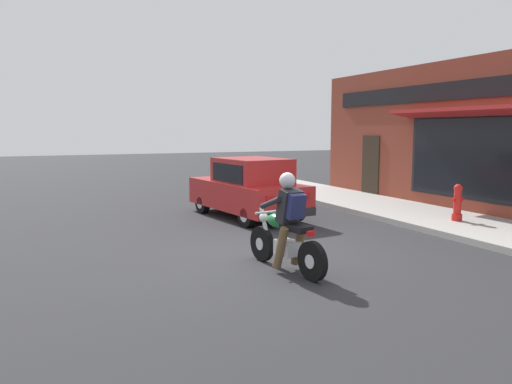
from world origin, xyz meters
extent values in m
plane|color=#2B2B2D|center=(0.00, 0.00, 0.00)|extent=(80.00, 80.00, 0.00)
cube|color=#ADAAA3|center=(5.28, 3.00, 0.07)|extent=(2.60, 22.00, 0.14)
cube|color=brown|center=(6.83, 2.71, 2.10)|extent=(0.50, 11.27, 4.20)
cube|color=black|center=(6.56, 1.31, 1.55)|extent=(0.04, 4.73, 2.10)
cube|color=black|center=(6.58, 1.31, 1.55)|extent=(0.02, 4.96, 2.20)
cube|color=#2D2319|center=(6.56, 5.81, 1.05)|extent=(0.04, 0.90, 2.10)
cube|color=maroon|center=(6.23, 1.31, 2.75)|extent=(0.81, 5.41, 0.24)
cube|color=black|center=(6.55, 2.71, 3.35)|extent=(0.06, 9.58, 0.50)
cylinder|color=black|center=(-0.32, -0.23, 0.31)|extent=(0.19, 0.63, 0.62)
cylinder|color=silver|center=(-0.32, -0.23, 0.31)|extent=(0.15, 0.23, 0.22)
cylinder|color=black|center=(-0.12, -1.62, 0.31)|extent=(0.19, 0.63, 0.62)
cylinder|color=silver|center=(-0.12, -1.62, 0.31)|extent=(0.15, 0.23, 0.22)
cube|color=silver|center=(-0.22, -0.97, 0.39)|extent=(0.33, 0.44, 0.24)
ellipsoid|color=#196B33|center=(-0.25, -0.73, 0.80)|extent=(0.37, 0.56, 0.24)
cube|color=black|center=(-0.18, -1.20, 0.76)|extent=(0.34, 0.59, 0.10)
cylinder|color=silver|center=(-0.31, -0.33, 0.62)|extent=(0.12, 0.33, 0.68)
cylinder|color=silver|center=(-0.29, -0.45, 0.91)|extent=(0.56, 0.12, 0.04)
sphere|color=silver|center=(-0.32, -0.28, 0.79)|extent=(0.16, 0.16, 0.16)
cylinder|color=silver|center=(0.00, -1.35, 0.29)|extent=(0.16, 0.56, 0.08)
cube|color=red|center=(-0.13, -1.57, 0.73)|extent=(0.13, 0.08, 0.08)
cylinder|color=brown|center=(-0.39, -1.07, 0.43)|extent=(0.19, 0.37, 0.71)
cylinder|color=brown|center=(-0.03, -1.02, 0.43)|extent=(0.19, 0.37, 0.71)
cube|color=#232328|center=(-0.21, -1.02, 1.08)|extent=(0.38, 0.37, 0.57)
cylinder|color=#232328|center=(-0.44, -0.81, 1.12)|extent=(0.16, 0.53, 0.26)
cylinder|color=#232328|center=(-0.05, -0.76, 1.12)|extent=(0.16, 0.53, 0.26)
sphere|color=silver|center=(-0.22, -0.96, 1.49)|extent=(0.26, 0.26, 0.26)
cube|color=navy|center=(-0.19, -1.18, 1.10)|extent=(0.31, 0.28, 0.42)
cylinder|color=black|center=(0.32, 5.04, 0.30)|extent=(0.26, 0.62, 0.60)
cylinder|color=silver|center=(0.32, 5.04, 0.30)|extent=(0.24, 0.35, 0.33)
cylinder|color=black|center=(1.74, 5.23, 0.30)|extent=(0.26, 0.62, 0.60)
cylinder|color=silver|center=(1.74, 5.23, 0.30)|extent=(0.24, 0.35, 0.33)
cylinder|color=black|center=(0.63, 2.66, 0.30)|extent=(0.26, 0.62, 0.60)
cylinder|color=silver|center=(0.63, 2.66, 0.30)|extent=(0.24, 0.35, 0.33)
cylinder|color=black|center=(2.06, 2.85, 0.30)|extent=(0.26, 0.62, 0.60)
cylinder|color=silver|center=(2.06, 2.85, 0.30)|extent=(0.24, 0.35, 0.33)
cube|color=red|center=(1.19, 3.94, 0.60)|extent=(2.11, 3.88, 0.70)
cube|color=red|center=(1.22, 3.70, 1.24)|extent=(1.68, 2.07, 0.66)
cube|color=black|center=(1.11, 4.56, 1.19)|extent=(1.36, 0.52, 0.51)
cube|color=black|center=(0.50, 3.60, 1.22)|extent=(0.23, 1.51, 0.46)
cube|color=black|center=(1.94, 3.79, 1.22)|extent=(0.23, 1.51, 0.46)
cube|color=silver|center=(0.44, 5.72, 0.72)|extent=(0.24, 0.07, 0.14)
cube|color=red|center=(0.93, 2.03, 0.74)|extent=(0.20, 0.07, 0.16)
cube|color=silver|center=(1.45, 5.86, 0.72)|extent=(0.24, 0.07, 0.14)
cube|color=red|center=(1.94, 2.17, 0.74)|extent=(0.20, 0.07, 0.16)
cube|color=#28282B|center=(0.95, 5.76, 0.35)|extent=(1.61, 0.33, 0.20)
cube|color=#28282B|center=(1.43, 2.13, 0.35)|extent=(1.61, 0.33, 0.20)
cylinder|color=red|center=(5.25, 0.71, 0.22)|extent=(0.24, 0.24, 0.16)
cylinder|color=red|center=(5.25, 0.71, 0.59)|extent=(0.18, 0.18, 0.58)
sphere|color=red|center=(5.25, 0.71, 0.92)|extent=(0.20, 0.20, 0.20)
cylinder|color=red|center=(5.12, 0.71, 0.64)|extent=(0.10, 0.08, 0.08)
cylinder|color=red|center=(5.38, 0.71, 0.64)|extent=(0.10, 0.08, 0.08)
camera|label=1|loc=(-3.95, -8.00, 2.30)|focal=35.00mm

